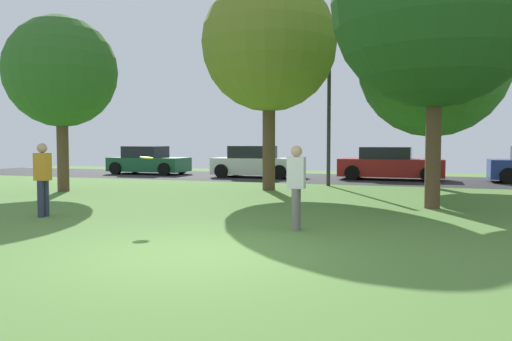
{
  "coord_description": "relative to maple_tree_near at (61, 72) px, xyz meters",
  "views": [
    {
      "loc": [
        3.25,
        -6.56,
        1.64
      ],
      "look_at": [
        0.0,
        2.69,
        1.09
      ],
      "focal_mm": 35.26,
      "sensor_mm": 36.0,
      "label": 1
    }
  ],
  "objects": [
    {
      "name": "ground_plane",
      "position": [
        8.39,
        -7.1,
        -3.96
      ],
      "size": [
        44.0,
        44.0,
        0.0
      ],
      "primitive_type": "plane",
      "color": "#547F38"
    },
    {
      "name": "road_strip",
      "position": [
        8.39,
        8.9,
        -3.96
      ],
      "size": [
        44.0,
        6.4,
        0.01
      ],
      "primitive_type": "cube",
      "color": "#28282B",
      "rests_on": "ground_plane"
    },
    {
      "name": "maple_tree_near",
      "position": [
        0.0,
        0.0,
        0.0
      ],
      "size": [
        3.66,
        3.66,
        5.81
      ],
      "color": "brown",
      "rests_on": "ground_plane"
    },
    {
      "name": "oak_tree_center",
      "position": [
        6.34,
        2.75,
        1.0
      ],
      "size": [
        4.58,
        4.58,
        7.27
      ],
      "color": "brown",
      "rests_on": "ground_plane"
    },
    {
      "name": "maple_tree_far",
      "position": [
        11.61,
        5.48,
        0.55
      ],
      "size": [
        5.36,
        5.36,
        7.2
      ],
      "color": "brown",
      "rests_on": "ground_plane"
    },
    {
      "name": "oak_tree_right",
      "position": [
        11.66,
        -0.46,
        1.07
      ],
      "size": [
        5.11,
        5.11,
        7.6
      ],
      "color": "brown",
      "rests_on": "ground_plane"
    },
    {
      "name": "person_thrower",
      "position": [
        9.26,
        -4.63,
        -3.09
      ],
      "size": [
        0.33,
        0.3,
        1.58
      ],
      "rotation": [
        0.0,
        0.0,
        -3.11
      ],
      "color": "slate",
      "rests_on": "ground_plane"
    },
    {
      "name": "person_catcher",
      "position": [
        3.56,
        -4.83,
        -3.07
      ],
      "size": [
        0.33,
        0.3,
        1.62
      ],
      "rotation": [
        0.0,
        0.0,
        0.04
      ],
      "color": "#2D334C",
      "rests_on": "ground_plane"
    },
    {
      "name": "frisbee_disc",
      "position": [
        6.13,
        -4.74,
        -2.63
      ],
      "size": [
        0.35,
        0.35,
        0.05
      ],
      "color": "yellow"
    },
    {
      "name": "parked_car_green",
      "position": [
        -2.25,
        8.99,
        -3.3
      ],
      "size": [
        4.03,
        2.01,
        1.44
      ],
      "color": "#195633",
      "rests_on": "ground_plane"
    },
    {
      "name": "parked_car_white",
      "position": [
        3.82,
        8.56,
        -3.29
      ],
      "size": [
        4.0,
        2.07,
        1.48
      ],
      "color": "white",
      "rests_on": "ground_plane"
    },
    {
      "name": "parked_car_red",
      "position": [
        9.88,
        9.12,
        -3.3
      ],
      "size": [
        4.46,
        2.03,
        1.44
      ],
      "color": "#B21E1E",
      "rests_on": "ground_plane"
    },
    {
      "name": "street_lamp_post",
      "position": [
        7.95,
        5.1,
        -1.71
      ],
      "size": [
        0.14,
        0.14,
        4.5
      ],
      "primitive_type": "cylinder",
      "color": "#2D2D33",
      "rests_on": "ground_plane"
    }
  ]
}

